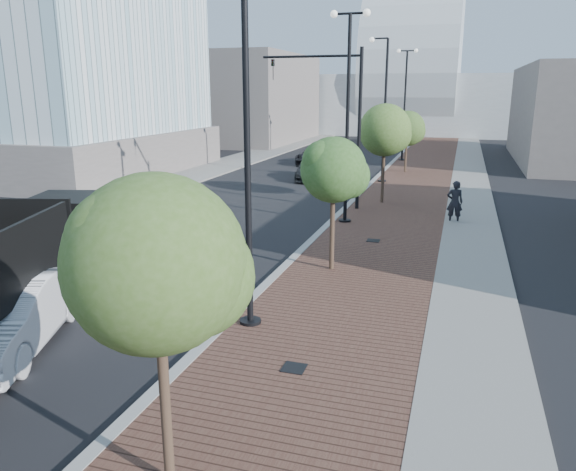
% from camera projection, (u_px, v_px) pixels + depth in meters
% --- Properties ---
extents(sidewalk, '(7.00, 140.00, 0.12)m').
position_uv_depth(sidewalk, '(432.00, 172.00, 41.20)').
color(sidewalk, '#4C2D23').
rests_on(sidewalk, ground).
extents(concrete_strip, '(2.40, 140.00, 0.13)m').
position_uv_depth(concrete_strip, '(470.00, 173.00, 40.41)').
color(concrete_strip, slate).
rests_on(concrete_strip, ground).
extents(curb, '(0.30, 140.00, 0.14)m').
position_uv_depth(curb, '(385.00, 170.00, 42.21)').
color(curb, gray).
rests_on(curb, ground).
extents(west_sidewalk, '(4.00, 140.00, 0.12)m').
position_uv_depth(west_sidewalk, '(229.00, 163.00, 45.99)').
color(west_sidewalk, slate).
rests_on(west_sidewalk, ground).
extents(dump_truck, '(5.86, 13.40, 3.10)m').
position_uv_depth(dump_truck, '(22.00, 270.00, 14.81)').
color(dump_truck, black).
rests_on(dump_truck, ground).
extents(white_sedan, '(3.43, 5.42, 1.68)m').
position_uv_depth(white_sedan, '(11.00, 315.00, 13.01)').
color(white_sedan, silver).
rests_on(white_sedan, ground).
extents(dark_car_mid, '(2.39, 4.99, 1.37)m').
position_uv_depth(dark_car_mid, '(314.00, 155.00, 45.99)').
color(dark_car_mid, black).
rests_on(dark_car_mid, ground).
extents(dark_car_far, '(2.85, 5.03, 1.37)m').
position_uv_depth(dark_car_far, '(310.00, 169.00, 37.91)').
color(dark_car_far, black).
rests_on(dark_car_far, ground).
extents(pedestrian, '(0.78, 0.55, 2.00)m').
position_uv_depth(pedestrian, '(455.00, 202.00, 25.29)').
color(pedestrian, black).
rests_on(pedestrian, ground).
extents(streetlight_1, '(1.44, 0.56, 9.21)m').
position_uv_depth(streetlight_1, '(243.00, 161.00, 13.32)').
color(streetlight_1, black).
rests_on(streetlight_1, ground).
extents(streetlight_2, '(1.72, 0.56, 9.28)m').
position_uv_depth(streetlight_2, '(347.00, 118.00, 24.23)').
color(streetlight_2, black).
rests_on(streetlight_2, ground).
extents(streetlight_3, '(1.44, 0.56, 9.21)m').
position_uv_depth(streetlight_3, '(383.00, 116.00, 35.44)').
color(streetlight_3, black).
rests_on(streetlight_3, ground).
extents(streetlight_4, '(1.72, 0.56, 9.28)m').
position_uv_depth(streetlight_4, '(405.00, 104.00, 46.35)').
color(streetlight_4, black).
rests_on(streetlight_4, ground).
extents(traffic_mast, '(5.09, 0.20, 8.00)m').
position_uv_depth(traffic_mast, '(342.00, 111.00, 27.21)').
color(traffic_mast, black).
rests_on(traffic_mast, ground).
extents(tree_0, '(2.58, 2.56, 4.95)m').
position_uv_depth(tree_0, '(160.00, 264.00, 7.65)').
color(tree_0, '#382619').
rests_on(tree_0, ground).
extents(tree_1, '(2.23, 2.16, 4.57)m').
position_uv_depth(tree_1, '(335.00, 170.00, 17.84)').
color(tree_1, '#382619').
rests_on(tree_1, ground).
extents(tree_2, '(2.74, 2.74, 5.34)m').
position_uv_depth(tree_2, '(386.00, 130.00, 28.78)').
color(tree_2, '#382619').
rests_on(tree_2, ground).
extents(tree_3, '(2.58, 2.57, 4.57)m').
position_uv_depth(tree_3, '(408.00, 129.00, 40.01)').
color(tree_3, '#382619').
rests_on(tree_3, ground).
extents(tower_podium, '(19.00, 19.00, 3.00)m').
position_uv_depth(tower_podium, '(52.00, 152.00, 41.45)').
color(tower_podium, '#655E5B').
rests_on(tower_podium, ground).
extents(convention_center, '(50.00, 30.00, 50.00)m').
position_uv_depth(convention_center, '(415.00, 90.00, 82.75)').
color(convention_center, '#ABB3B5').
rests_on(convention_center, ground).
extents(commercial_block_nw, '(14.00, 20.00, 10.00)m').
position_uv_depth(commercial_block_nw, '(241.00, 99.00, 65.20)').
color(commercial_block_nw, slate).
rests_on(commercial_block_nw, ground).
extents(utility_cover_1, '(0.50, 0.50, 0.02)m').
position_uv_depth(utility_cover_1, '(294.00, 368.00, 12.00)').
color(utility_cover_1, black).
rests_on(utility_cover_1, sidewalk).
extents(utility_cover_2, '(0.50, 0.50, 0.02)m').
position_uv_depth(utility_cover_2, '(373.00, 241.00, 22.14)').
color(utility_cover_2, black).
rests_on(utility_cover_2, sidewalk).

